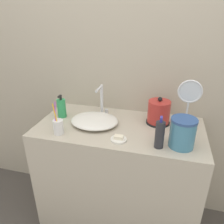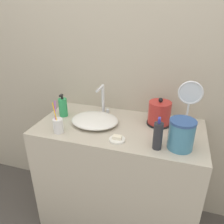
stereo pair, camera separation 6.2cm
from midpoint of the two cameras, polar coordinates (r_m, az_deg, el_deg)
name	(u,v)px [view 2 (the right image)]	position (r m, az deg, el deg)	size (l,w,h in m)	color
wall_back	(131,53)	(1.61, 6.24, 14.96)	(6.00, 0.04, 2.60)	#ADA38E
vanity_counter	(118,176)	(1.73, 2.78, -16.49)	(1.12, 0.55, 0.87)	#B7AD99
sink_basin	(95,120)	(1.50, -3.35, -2.16)	(0.33, 0.27, 0.05)	silver
faucet	(103,99)	(1.60, -1.26, 3.46)	(0.06, 0.13, 0.23)	silver
electric_kettle	(159,114)	(1.51, 13.40, -0.52)	(0.16, 0.16, 0.19)	black
toothbrush_cup	(58,125)	(1.42, -12.69, -3.41)	(0.06, 0.06, 0.21)	silver
lotion_bottle	(63,107)	(1.63, -11.60, 1.26)	(0.06, 0.06, 0.17)	#2D9956
shampoo_bottle	(158,136)	(1.24, 13.30, -6.06)	(0.05, 0.05, 0.20)	#28282D
soap_dish	(117,139)	(1.32, 2.71, -7.07)	(0.10, 0.10, 0.03)	silver
vanity_mirror	(189,104)	(1.39, 20.61, 1.94)	(0.14, 0.10, 0.35)	silver
water_pitcher	(181,134)	(1.28, 18.99, -5.59)	(0.15, 0.15, 0.17)	teal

